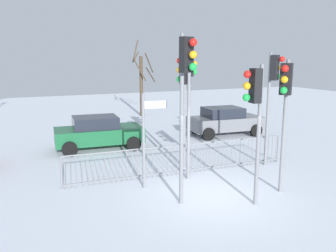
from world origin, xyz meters
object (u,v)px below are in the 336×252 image
object	(u,v)px
traffic_light_rear_right	(186,88)
car_grey_near	(224,121)
traffic_light_mid_left	(188,81)
traffic_light_foreground_left	(186,82)
traffic_light_mid_right	(273,84)
car_green_mid	(98,132)
direction_sign_post	(146,136)
bare_tree_left	(142,82)
traffic_light_foreground_right	(255,104)
traffic_light_rear_left	(285,97)

from	to	relation	value
traffic_light_rear_right	car_grey_near	world-z (taller)	traffic_light_rear_right
traffic_light_mid_left	car_grey_near	xyz separation A→B (m)	(4.23, 4.12, -2.43)
traffic_light_mid_left	car_grey_near	bearing A→B (deg)	126.08
traffic_light_foreground_left	traffic_light_mid_right	xyz separation A→B (m)	(4.52, 1.96, -0.31)
traffic_light_mid_left	car_green_mid	bearing A→B (deg)	-155.88
direction_sign_post	traffic_light_mid_right	bearing A→B (deg)	12.80
bare_tree_left	traffic_light_rear_right	bearing A→B (deg)	-103.00
traffic_light_foreground_right	direction_sign_post	distance (m)	3.46
traffic_light_foreground_left	car_grey_near	distance (m)	9.66
traffic_light_foreground_right	car_grey_near	bearing A→B (deg)	-20.42
traffic_light_mid_left	direction_sign_post	size ratio (longest dim) A/B	1.47
traffic_light_foreground_right	car_green_mid	size ratio (longest dim) A/B	0.99
traffic_light_mid_left	traffic_light_mid_right	world-z (taller)	traffic_light_mid_left
traffic_light_mid_left	traffic_light_rear_right	distance (m)	1.24
traffic_light_foreground_right	bare_tree_left	world-z (taller)	bare_tree_left
traffic_light_mid_left	traffic_light_foreground_right	distance (m)	3.84
traffic_light_mid_right	direction_sign_post	distance (m)	5.24
traffic_light_mid_right	car_grey_near	bearing A→B (deg)	-134.21
traffic_light_mid_left	traffic_light_foreground_left	world-z (taller)	traffic_light_foreground_left
traffic_light_mid_left	traffic_light_rear_right	xyz separation A→B (m)	(-0.63, -1.07, -0.14)
traffic_light_foreground_left	traffic_light_mid_right	size ratio (longest dim) A/B	1.10
traffic_light_foreground_left	bare_tree_left	size ratio (longest dim) A/B	0.90
traffic_light_foreground_right	traffic_light_foreground_left	xyz separation A→B (m)	(-1.68, 0.73, 0.58)
traffic_light_rear_left	traffic_light_foreground_right	bearing A→B (deg)	67.82
traffic_light_rear_right	direction_sign_post	xyz separation A→B (m)	(-1.52, -0.35, -1.39)
car_green_mid	car_grey_near	bearing A→B (deg)	5.82
car_grey_near	bare_tree_left	distance (m)	7.94
traffic_light_rear_right	traffic_light_foreground_right	bearing A→B (deg)	-98.39
direction_sign_post	car_grey_near	world-z (taller)	direction_sign_post
traffic_light_foreground_left	car_grey_near	size ratio (longest dim) A/B	1.18
traffic_light_mid_left	direction_sign_post	world-z (taller)	traffic_light_mid_left
traffic_light_mid_left	car_grey_near	distance (m)	6.38
car_grey_near	car_green_mid	bearing A→B (deg)	-173.60
car_grey_near	traffic_light_mid_left	bearing A→B (deg)	-131.19
traffic_light_mid_right	car_green_mid	bearing A→B (deg)	-73.09
traffic_light_rear_right	traffic_light_rear_left	xyz separation A→B (m)	(2.01, -2.38, -0.14)
traffic_light_rear_right	traffic_light_rear_left	bearing A→B (deg)	-72.06
traffic_light_mid_right	direction_sign_post	xyz separation A→B (m)	(-5.03, -0.28, -1.42)
bare_tree_left	direction_sign_post	bearing A→B (deg)	-108.84
traffic_light_foreground_right	car_grey_near	xyz separation A→B (m)	(4.18, 7.94, -2.06)
traffic_light_rear_right	car_grey_near	bearing A→B (deg)	24.67
bare_tree_left	traffic_light_mid_right	bearing A→B (deg)	-87.43
traffic_light_mid_right	bare_tree_left	distance (m)	12.82
direction_sign_post	car_grey_near	distance (m)	8.49
traffic_light_foreground_left	direction_sign_post	distance (m)	2.47
direction_sign_post	car_grey_near	size ratio (longest dim) A/B	0.76
traffic_light_mid_right	bare_tree_left	bearing A→B (deg)	-117.26
car_green_mid	traffic_light_rear_left	bearing A→B (deg)	-58.39
traffic_light_mid_right	bare_tree_left	world-z (taller)	bare_tree_left
car_grey_near	traffic_light_rear_left	bearing A→B (deg)	-106.04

